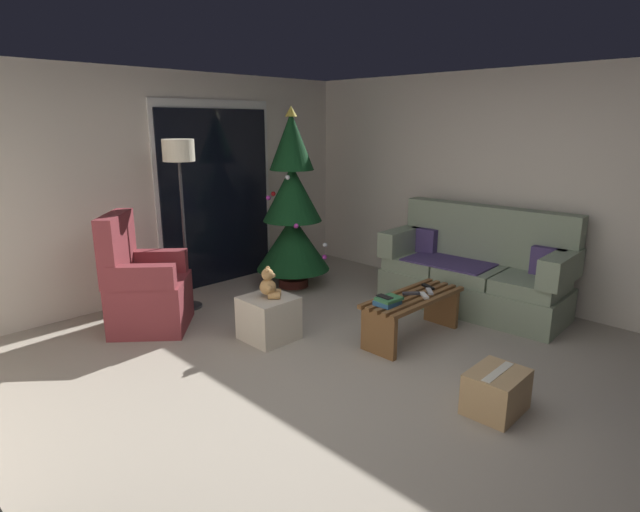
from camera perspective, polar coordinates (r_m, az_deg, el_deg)
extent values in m
plane|color=#9E9384|center=(3.93, 3.16, -15.04)|extent=(7.00, 7.00, 0.00)
cube|color=beige|center=(5.95, -19.26, 7.16)|extent=(5.72, 0.12, 2.50)
cube|color=beige|center=(5.91, 22.43, 6.82)|extent=(0.12, 6.00, 2.50)
cube|color=silver|center=(6.35, -11.48, 6.75)|extent=(1.60, 0.02, 2.20)
cube|color=black|center=(6.34, -11.37, 6.29)|extent=(1.50, 0.02, 2.10)
cube|color=gray|center=(5.72, 16.46, -4.04)|extent=(0.87, 1.94, 0.34)
cube|color=gray|center=(5.41, 22.46, -2.97)|extent=(0.71, 0.64, 0.14)
cube|color=gray|center=(5.63, 16.55, -1.78)|extent=(0.71, 0.64, 0.14)
cube|color=gray|center=(5.90, 11.13, -0.67)|extent=(0.71, 0.64, 0.14)
cube|color=gray|center=(5.82, 18.18, 2.40)|extent=(0.31, 1.91, 0.60)
cube|color=gray|center=(5.30, 25.28, -1.25)|extent=(0.77, 0.24, 0.28)
cube|color=gray|center=(6.00, 9.28, 1.72)|extent=(0.77, 0.24, 0.28)
cube|color=#47386B|center=(5.70, 14.26, -0.61)|extent=(0.65, 0.93, 0.02)
cube|color=#47386B|center=(5.50, 24.09, -0.59)|extent=(0.14, 0.33, 0.28)
cube|color=#47386B|center=(6.04, 11.46, 1.72)|extent=(0.14, 0.33, 0.28)
cube|color=brown|center=(4.66, 12.12, -5.03)|extent=(1.10, 0.05, 0.04)
cube|color=brown|center=(4.71, 11.23, -4.79)|extent=(1.10, 0.05, 0.04)
cube|color=brown|center=(4.75, 10.35, -4.55)|extent=(1.10, 0.05, 0.04)
cube|color=brown|center=(4.80, 9.49, -4.31)|extent=(1.10, 0.05, 0.04)
cube|color=brown|center=(4.85, 8.65, -4.08)|extent=(1.10, 0.05, 0.04)
cube|color=brown|center=(4.46, 6.56, -8.61)|extent=(0.05, 0.36, 0.38)
cube|color=brown|center=(5.21, 13.36, -5.41)|extent=(0.05, 0.36, 0.38)
cube|color=#ADADB2|center=(4.85, 12.11, -3.87)|extent=(0.14, 0.14, 0.02)
cube|color=#333338|center=(4.77, 10.11, -4.12)|extent=(0.15, 0.14, 0.02)
cube|color=black|center=(4.98, 11.94, -3.37)|extent=(0.10, 0.16, 0.02)
cube|color=silver|center=(4.73, 11.54, -4.33)|extent=(0.13, 0.15, 0.02)
cube|color=#285684|center=(4.47, 7.52, -5.14)|extent=(0.21, 0.17, 0.04)
cube|color=#337042|center=(4.46, 7.70, -4.74)|extent=(0.22, 0.18, 0.03)
cube|color=black|center=(4.44, 7.21, -4.53)|extent=(0.08, 0.15, 0.01)
cylinder|color=#4C1E19|center=(6.28, -2.99, -2.90)|extent=(0.36, 0.36, 0.10)
cylinder|color=brown|center=(6.25, -3.00, -1.94)|extent=(0.08, 0.08, 0.12)
cone|color=#0F3819|center=(6.15, -3.05, 1.52)|extent=(0.88, 0.88, 0.66)
cone|color=#0F3819|center=(6.04, -3.13, 7.03)|extent=(0.70, 0.70, 0.66)
cone|color=#0F3819|center=(5.99, -3.21, 12.69)|extent=(0.52, 0.52, 0.66)
sphere|color=#1E8C33|center=(6.51, -3.63, 2.44)|extent=(0.06, 0.06, 0.06)
sphere|color=#B233A5|center=(5.99, 0.50, -0.13)|extent=(0.06, 0.06, 0.06)
sphere|color=#B233A5|center=(5.76, -2.68, 3.37)|extent=(0.06, 0.06, 0.06)
sphere|color=red|center=(6.20, -5.22, 6.92)|extent=(0.06, 0.06, 0.06)
sphere|color=white|center=(6.07, 0.57, 1.24)|extent=(0.06, 0.06, 0.06)
sphere|color=red|center=(6.54, -2.31, 1.90)|extent=(0.06, 0.06, 0.06)
sphere|color=white|center=(5.80, -3.64, 8.75)|extent=(0.06, 0.06, 0.06)
sphere|color=#B233A5|center=(6.04, -5.77, 6.47)|extent=(0.06, 0.06, 0.06)
cone|color=#EAD14C|center=(5.98, -3.25, 15.83)|extent=(0.14, 0.14, 0.12)
cube|color=maroon|center=(5.26, -18.22, -6.00)|extent=(0.96, 0.96, 0.31)
cube|color=maroon|center=(5.18, -18.43, -3.46)|extent=(0.96, 0.96, 0.18)
cube|color=maroon|center=(5.15, -21.71, 0.88)|extent=(0.57, 0.62, 0.64)
cube|color=maroon|center=(5.38, -17.68, -0.51)|extent=(0.53, 0.49, 0.22)
cube|color=maroon|center=(4.86, -19.20, -2.24)|extent=(0.53, 0.49, 0.22)
cylinder|color=#2D2D30|center=(5.76, -14.38, -5.41)|extent=(0.28, 0.28, 0.02)
cylinder|color=#2D2D30|center=(5.55, -14.90, 2.25)|extent=(0.03, 0.03, 1.55)
cylinder|color=beige|center=(5.43, -15.51, 11.29)|extent=(0.32, 0.32, 0.22)
cube|color=beige|center=(4.76, -5.74, -6.89)|extent=(0.44, 0.44, 0.40)
cylinder|color=tan|center=(4.72, -5.03, -4.04)|extent=(0.12, 0.12, 0.06)
cylinder|color=tan|center=(4.63, -5.13, -4.44)|extent=(0.12, 0.12, 0.06)
sphere|color=tan|center=(4.66, -5.83, -3.45)|extent=(0.15, 0.15, 0.15)
sphere|color=tan|center=(4.62, -5.87, -2.04)|extent=(0.11, 0.11, 0.11)
sphere|color=tan|center=(4.62, -5.26, -2.16)|extent=(0.04, 0.04, 0.04)
sphere|color=tan|center=(4.65, -5.84, -1.36)|extent=(0.04, 0.04, 0.04)
sphere|color=tan|center=(4.57, -5.93, -1.62)|extent=(0.04, 0.04, 0.04)
sphere|color=tan|center=(4.72, -5.52, -3.06)|extent=(0.06, 0.06, 0.06)
sphere|color=tan|center=(4.59, -5.67, -3.61)|extent=(0.06, 0.06, 0.06)
cube|color=tan|center=(3.85, 19.04, -14.10)|extent=(0.43, 0.34, 0.30)
cube|color=beige|center=(3.78, 19.24, -12.10)|extent=(0.38, 0.07, 0.00)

